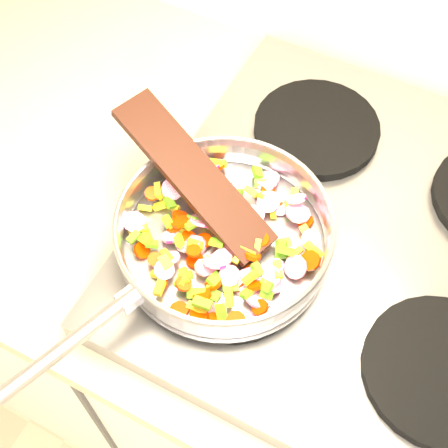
% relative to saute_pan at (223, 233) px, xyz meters
% --- Properties ---
extents(cooktop, '(0.60, 0.60, 0.04)m').
position_rel_saute_pan_xyz_m(cooktop, '(0.17, 0.11, -0.07)').
color(cooktop, '#939399').
rests_on(cooktop, counter_top).
extents(grate_fl, '(0.19, 0.19, 0.02)m').
position_rel_saute_pan_xyz_m(grate_fl, '(0.03, -0.03, -0.04)').
color(grate_fl, black).
rests_on(grate_fl, cooktop).
extents(grate_fr, '(0.19, 0.19, 0.02)m').
position_rel_saute_pan_xyz_m(grate_fr, '(0.31, -0.03, -0.04)').
color(grate_fr, black).
rests_on(grate_fr, cooktop).
extents(grate_bl, '(0.19, 0.19, 0.02)m').
position_rel_saute_pan_xyz_m(grate_bl, '(0.03, 0.25, -0.04)').
color(grate_bl, black).
rests_on(grate_bl, cooktop).
extents(saute_pan, '(0.32, 0.47, 0.06)m').
position_rel_saute_pan_xyz_m(saute_pan, '(0.00, 0.00, 0.00)').
color(saute_pan, '#9E9EA5').
rests_on(saute_pan, grate_fl).
extents(vegetable_heap, '(0.27, 0.27, 0.05)m').
position_rel_saute_pan_xyz_m(vegetable_heap, '(0.01, -0.00, -0.01)').
color(vegetable_heap, gold).
rests_on(vegetable_heap, saute_pan).
extents(wooden_spatula, '(0.26, 0.15, 0.09)m').
position_rel_saute_pan_xyz_m(wooden_spatula, '(-0.07, 0.04, 0.03)').
color(wooden_spatula, black).
rests_on(wooden_spatula, saute_pan).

